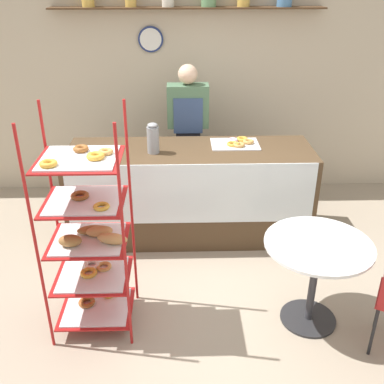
{
  "coord_description": "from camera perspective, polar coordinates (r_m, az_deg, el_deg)",
  "views": [
    {
      "loc": [
        -0.1,
        -3.2,
        2.6
      ],
      "look_at": [
        0.0,
        0.36,
        0.83
      ],
      "focal_mm": 42.0,
      "sensor_mm": 36.0,
      "label": 1
    }
  ],
  "objects": [
    {
      "name": "coffee_carafe",
      "position": [
        4.42,
        -4.98,
        6.81
      ],
      "size": [
        0.12,
        0.12,
        0.3
      ],
      "color": "gray",
      "rests_on": "display_counter"
    },
    {
      "name": "display_counter",
      "position": [
        4.73,
        -0.23,
        -0.05
      ],
      "size": [
        2.49,
        0.79,
        0.97
      ],
      "color": "#4C3823",
      "rests_on": "ground_plane"
    },
    {
      "name": "cafe_table",
      "position": [
        3.64,
        15.48,
        -8.62
      ],
      "size": [
        0.82,
        0.82,
        0.75
      ],
      "color": "#262628",
      "rests_on": "ground_plane"
    },
    {
      "name": "person_worker",
      "position": [
        5.14,
        -0.51,
        7.46
      ],
      "size": [
        0.46,
        0.23,
        1.7
      ],
      "color": "#282833",
      "rests_on": "ground_plane"
    },
    {
      "name": "pastry_rack",
      "position": [
        3.46,
        -12.88,
        -5.59
      ],
      "size": [
        0.62,
        0.56,
        1.78
      ],
      "color": "#A51919",
      "rests_on": "ground_plane"
    },
    {
      "name": "donut_tray_counter",
      "position": [
        4.68,
        5.75,
        6.22
      ],
      "size": [
        0.49,
        0.36,
        0.05
      ],
      "color": "silver",
      "rests_on": "display_counter"
    },
    {
      "name": "ground_plane",
      "position": [
        4.12,
        0.15,
        -12.65
      ],
      "size": [
        14.0,
        14.0,
        0.0
      ],
      "primitive_type": "plane",
      "color": "gray"
    },
    {
      "name": "back_wall",
      "position": [
        5.58,
        -0.55,
        13.76
      ],
      "size": [
        10.0,
        0.3,
        2.7
      ],
      "color": "beige",
      "rests_on": "ground_plane"
    }
  ]
}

